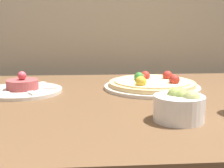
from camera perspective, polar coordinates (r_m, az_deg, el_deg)
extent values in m
cube|color=brown|center=(0.86, 3.24, -3.76)|extent=(1.14, 0.82, 0.03)
cylinder|color=silver|center=(0.99, 7.30, -0.58)|extent=(0.30, 0.30, 0.01)
cylinder|color=#E5C17F|center=(0.99, 7.32, 0.06)|extent=(0.27, 0.27, 0.01)
cylinder|color=beige|center=(0.99, 7.33, 0.56)|extent=(0.24, 0.24, 0.00)
sphere|color=#387F33|center=(1.01, 6.18, 1.42)|extent=(0.03, 0.03, 0.03)
sphere|color=#B22D23|center=(1.00, 5.74, 1.26)|extent=(0.02, 0.02, 0.02)
sphere|color=#B22D23|center=(0.95, 11.33, 0.75)|extent=(0.03, 0.03, 0.03)
sphere|color=#387F33|center=(0.99, 4.94, 1.29)|extent=(0.03, 0.03, 0.03)
sphere|color=#B22D23|center=(1.03, 10.13, 1.53)|extent=(0.03, 0.03, 0.03)
sphere|color=#B22D23|center=(1.01, 6.08, 1.51)|extent=(0.03, 0.03, 0.03)
sphere|color=gold|center=(0.91, 5.30, 0.43)|extent=(0.03, 0.03, 0.03)
cylinder|color=silver|center=(0.97, -16.00, -1.21)|extent=(0.23, 0.23, 0.01)
cylinder|color=#A84747|center=(0.96, -16.06, -0.09)|extent=(0.09, 0.09, 0.03)
sphere|color=#DB4C5B|center=(0.96, -16.14, 1.49)|extent=(0.03, 0.03, 0.03)
cube|color=white|center=(0.95, -11.20, -0.68)|extent=(0.04, 0.02, 0.01)
cube|color=white|center=(1.03, -13.02, 0.08)|extent=(0.03, 0.04, 0.01)
cube|color=white|center=(1.04, -17.46, 0.01)|extent=(0.03, 0.04, 0.01)
cube|color=white|center=(0.91, -19.43, -1.67)|extent=(0.03, 0.04, 0.01)
cube|color=white|center=(0.89, -14.34, -1.63)|extent=(0.03, 0.04, 0.01)
cylinder|color=white|center=(0.67, 12.12, -4.35)|extent=(0.11, 0.11, 0.05)
sphere|color=#8EA34C|center=(0.68, 12.43, -2.10)|extent=(0.03, 0.03, 0.03)
sphere|color=#8EA34C|center=(0.67, 11.51, -2.16)|extent=(0.04, 0.04, 0.04)
sphere|color=#8EA34C|center=(0.67, 12.59, -2.37)|extent=(0.03, 0.03, 0.03)
sphere|color=#8EA34C|center=(0.66, 14.49, -2.52)|extent=(0.03, 0.03, 0.03)
sphere|color=#B7BC70|center=(0.67, 13.77, -2.47)|extent=(0.03, 0.03, 0.03)
sphere|color=#B7BC70|center=(0.65, 14.37, -2.65)|extent=(0.04, 0.04, 0.04)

